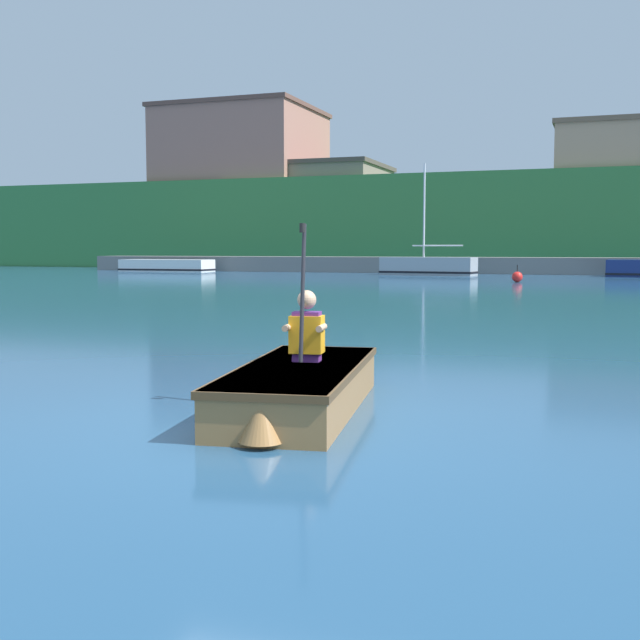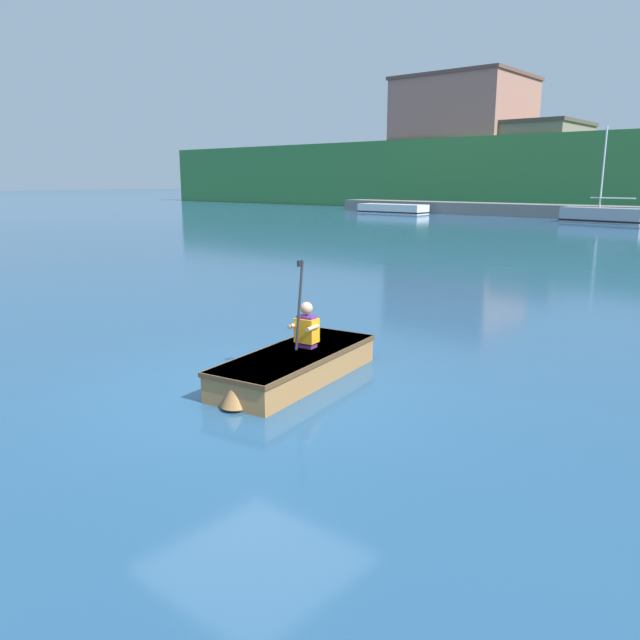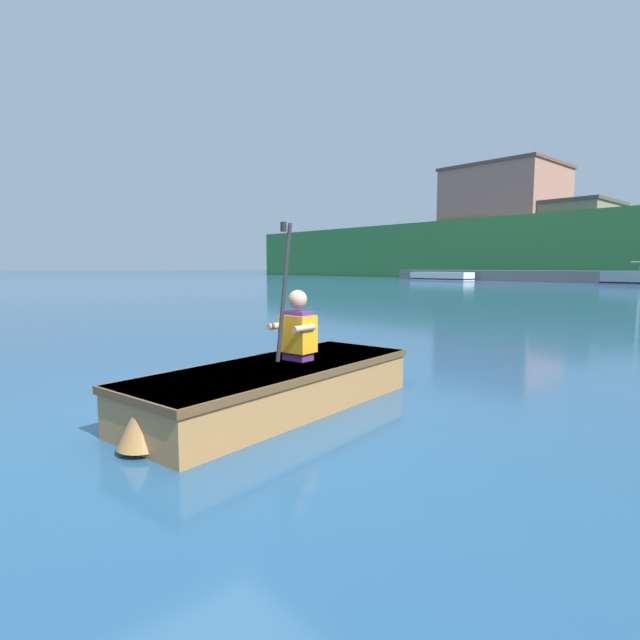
# 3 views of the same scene
# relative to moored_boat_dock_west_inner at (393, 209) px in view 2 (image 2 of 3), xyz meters

# --- Properties ---
(ground_plane) EXTENTS (300.00, 300.00, 0.00)m
(ground_plane) POSITION_rel_moored_boat_dock_west_inner_xyz_m (22.40, -36.93, -0.33)
(ground_plane) COLOR navy
(waterfront_warehouse_left) EXTENTS (11.10, 9.97, 11.92)m
(waterfront_warehouse_left) POSITION_rel_moored_boat_dock_west_inner_xyz_m (-1.27, 13.57, 5.63)
(waterfront_warehouse_left) COLOR #9E6B5B
(waterfront_warehouse_left) RESTS_ON ground
(waterfront_office_block_center) EXTENTS (11.64, 8.71, 7.51)m
(waterfront_office_block_center) POSITION_rel_moored_boat_dock_west_inner_xyz_m (3.87, 13.69, 3.43)
(waterfront_office_block_center) COLOR #75665B
(waterfront_office_block_center) RESTS_ON ground
(moored_boat_dock_west_inner) EXTENTS (5.66, 1.94, 0.73)m
(moored_boat_dock_west_inner) POSITION_rel_moored_boat_dock_west_inner_xyz_m (0.00, 0.00, 0.00)
(moored_boat_dock_west_inner) COLOR white
(moored_boat_dock_west_inner) RESTS_ON ground
(moored_boat_dock_center_far) EXTENTS (5.09, 2.04, 5.78)m
(moored_boat_dock_center_far) POSITION_rel_moored_boat_dock_west_inner_xyz_m (16.28, -1.26, 0.13)
(moored_boat_dock_center_far) COLOR #9EA3A8
(moored_boat_dock_center_far) RESTS_ON ground
(rowboat_foreground) EXTENTS (1.40, 2.91, 0.39)m
(rowboat_foreground) POSITION_rel_moored_boat_dock_west_inner_xyz_m (22.55, -36.27, -0.11)
(rowboat_foreground) COLOR #A3703D
(rowboat_foreground) RESTS_ON ground
(person_paddler) EXTENTS (0.39, 0.41, 1.22)m
(person_paddler) POSITION_rel_moored_boat_dock_west_inner_xyz_m (22.50, -35.97, 0.34)
(person_paddler) COLOR #592672
(person_paddler) RESTS_ON rowboat_foreground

